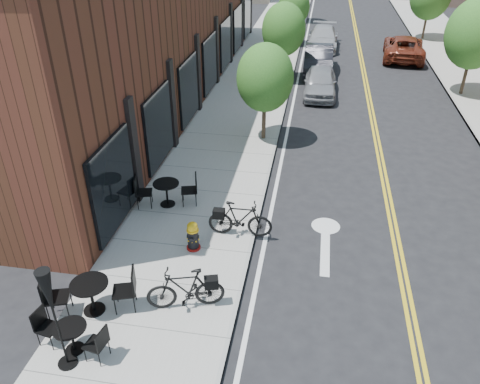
# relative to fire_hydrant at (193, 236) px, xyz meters

# --- Properties ---
(ground) EXTENTS (120.00, 120.00, 0.00)m
(ground) POSITION_rel_fire_hydrant_xyz_m (1.59, -1.45, -0.54)
(ground) COLOR black
(ground) RESTS_ON ground
(sidewalk_near) EXTENTS (4.00, 70.00, 0.12)m
(sidewalk_near) POSITION_rel_fire_hydrant_xyz_m (-0.41, 8.55, -0.48)
(sidewalk_near) COLOR #9E9B93
(sidewalk_near) RESTS_ON ground
(building_near) EXTENTS (5.00, 28.00, 7.00)m
(building_near) POSITION_rel_fire_hydrant_xyz_m (-4.91, 12.55, 2.96)
(building_near) COLOR #492617
(building_near) RESTS_ON ground
(tree_near_a) EXTENTS (2.20, 2.20, 3.81)m
(tree_near_a) POSITION_rel_fire_hydrant_xyz_m (0.99, 7.55, 2.07)
(tree_near_a) COLOR #382B1E
(tree_near_a) RESTS_ON sidewalk_near
(tree_near_b) EXTENTS (2.30, 2.30, 3.98)m
(tree_near_b) POSITION_rel_fire_hydrant_xyz_m (0.99, 15.55, 2.18)
(tree_near_b) COLOR #382B1E
(tree_near_b) RESTS_ON sidewalk_near
(tree_near_c) EXTENTS (2.10, 2.10, 3.67)m
(tree_near_c) POSITION_rel_fire_hydrant_xyz_m (0.99, 23.55, 1.99)
(tree_near_c) COLOR #382B1E
(tree_near_c) RESTS_ON sidewalk_near
(tree_far_b) EXTENTS (2.80, 2.80, 4.62)m
(tree_far_b) POSITION_rel_fire_hydrant_xyz_m (10.19, 14.55, 2.52)
(tree_far_b) COLOR #382B1E
(tree_far_b) RESTS_ON sidewalk_far
(fire_hydrant) EXTENTS (0.40, 0.40, 0.88)m
(fire_hydrant) POSITION_rel_fire_hydrant_xyz_m (0.00, 0.00, 0.00)
(fire_hydrant) COLOR maroon
(fire_hydrant) RESTS_ON sidewalk_near
(bicycle_left) EXTENTS (1.88, 1.00, 1.09)m
(bicycle_left) POSITION_rel_fire_hydrant_xyz_m (0.39, -2.16, 0.13)
(bicycle_left) COLOR black
(bicycle_left) RESTS_ON sidewalk_near
(bicycle_right) EXTENTS (1.83, 0.56, 1.10)m
(bicycle_right) POSITION_rel_fire_hydrant_xyz_m (1.16, 0.82, 0.13)
(bicycle_right) COLOR black
(bicycle_right) RESTS_ON sidewalk_near
(bistro_set_a) EXTENTS (1.64, 0.81, 0.86)m
(bistro_set_a) POSITION_rel_fire_hydrant_xyz_m (-1.61, -3.79, 0.02)
(bistro_set_a) COLOR black
(bistro_set_a) RESTS_ON sidewalk_near
(bistro_set_b) EXTENTS (2.04, 1.08, 1.07)m
(bistro_set_b) POSITION_rel_fire_hydrant_xyz_m (-1.69, -2.65, 0.12)
(bistro_set_b) COLOR black
(bistro_set_b) RESTS_ON sidewalk_near
(bistro_set_c) EXTENTS (1.93, 1.00, 1.01)m
(bistro_set_c) POSITION_rel_fire_hydrant_xyz_m (-1.37, 2.03, 0.09)
(bistro_set_c) COLOR black
(bistro_set_c) RESTS_ON sidewalk_near
(patio_umbrella) EXTENTS (0.40, 0.40, 2.47)m
(patio_umbrella) POSITION_rel_fire_hydrant_xyz_m (-1.59, -4.14, 1.36)
(patio_umbrella) COLOR black
(patio_umbrella) RESTS_ON sidewalk_near
(parked_car_a) EXTENTS (1.59, 3.95, 1.34)m
(parked_car_a) POSITION_rel_fire_hydrant_xyz_m (3.11, 13.44, 0.14)
(parked_car_a) COLOR gray
(parked_car_a) RESTS_ON ground
(parked_car_b) EXTENTS (1.62, 4.53, 1.49)m
(parked_car_b) POSITION_rel_fire_hydrant_xyz_m (2.92, 17.36, 0.21)
(parked_car_b) COLOR black
(parked_car_b) RESTS_ON ground
(parked_car_c) EXTENTS (2.06, 4.82, 1.38)m
(parked_car_c) POSITION_rel_fire_hydrant_xyz_m (3.08, 22.96, 0.16)
(parked_car_c) COLOR #A5A6AA
(parked_car_c) RESTS_ON ground
(parked_car_far) EXTENTS (2.88, 5.37, 1.43)m
(parked_car_far) POSITION_rel_fire_hydrant_xyz_m (8.13, 21.17, 0.18)
(parked_car_far) COLOR maroon
(parked_car_far) RESTS_ON ground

